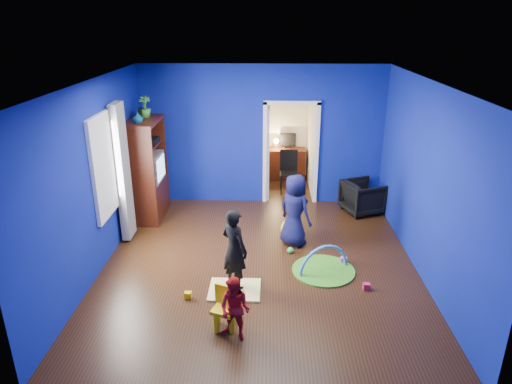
{
  "coord_description": "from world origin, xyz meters",
  "views": [
    {
      "loc": [
        0.13,
        -6.47,
        3.76
      ],
      "look_at": [
        -0.06,
        0.4,
        1.11
      ],
      "focal_mm": 32.0,
      "sensor_mm": 36.0,
      "label": 1
    }
  ],
  "objects_px": {
    "folding_chair": "(289,173)",
    "tv_armoire": "(147,170)",
    "toddler_red": "(235,309)",
    "child_navy": "(295,210)",
    "vase": "(138,118)",
    "child_black": "(234,250)",
    "kid_chair": "(224,311)",
    "crt_tv": "(149,168)",
    "study_desk": "(287,164)",
    "hopper_ball": "(290,228)",
    "armchair": "(362,197)",
    "play_mat": "(323,270)"
  },
  "relations": [
    {
      "from": "study_desk",
      "to": "child_black",
      "type": "bearing_deg",
      "value": -100.86
    },
    {
      "from": "toddler_red",
      "to": "folding_chair",
      "type": "xyz_separation_m",
      "value": [
        0.86,
        5.1,
        0.04
      ]
    },
    {
      "from": "toddler_red",
      "to": "play_mat",
      "type": "bearing_deg",
      "value": 75.95
    },
    {
      "from": "crt_tv",
      "to": "kid_chair",
      "type": "distance_m",
      "value": 3.99
    },
    {
      "from": "child_navy",
      "to": "crt_tv",
      "type": "distance_m",
      "value": 3.02
    },
    {
      "from": "child_navy",
      "to": "hopper_ball",
      "type": "relative_size",
      "value": 3.57
    },
    {
      "from": "child_black",
      "to": "folding_chair",
      "type": "xyz_separation_m",
      "value": [
        0.94,
        3.96,
        -0.17
      ]
    },
    {
      "from": "child_black",
      "to": "kid_chair",
      "type": "xyz_separation_m",
      "value": [
        -0.07,
        -0.94,
        -0.38
      ]
    },
    {
      "from": "study_desk",
      "to": "child_navy",
      "type": "bearing_deg",
      "value": -90.07
    },
    {
      "from": "toddler_red",
      "to": "child_navy",
      "type": "bearing_deg",
      "value": 95.6
    },
    {
      "from": "crt_tv",
      "to": "child_black",
      "type": "bearing_deg",
      "value": -54.2
    },
    {
      "from": "vase",
      "to": "crt_tv",
      "type": "distance_m",
      "value": 1.08
    },
    {
      "from": "tv_armoire",
      "to": "kid_chair",
      "type": "relative_size",
      "value": 3.92
    },
    {
      "from": "child_navy",
      "to": "kid_chair",
      "type": "xyz_separation_m",
      "value": [
        -1.01,
        -2.35,
        -0.39
      ]
    },
    {
      "from": "folding_chair",
      "to": "child_navy",
      "type": "bearing_deg",
      "value": -90.1
    },
    {
      "from": "hopper_ball",
      "to": "tv_armoire",
      "type": "bearing_deg",
      "value": 162.22
    },
    {
      "from": "crt_tv",
      "to": "folding_chair",
      "type": "xyz_separation_m",
      "value": [
        2.78,
        1.41,
        -0.56
      ]
    },
    {
      "from": "folding_chair",
      "to": "child_black",
      "type": "bearing_deg",
      "value": -103.41
    },
    {
      "from": "toddler_red",
      "to": "study_desk",
      "type": "xyz_separation_m",
      "value": [
        0.86,
        6.06,
        -0.05
      ]
    },
    {
      "from": "crt_tv",
      "to": "play_mat",
      "type": "distance_m",
      "value": 3.94
    },
    {
      "from": "folding_chair",
      "to": "tv_armoire",
      "type": "bearing_deg",
      "value": -153.44
    },
    {
      "from": "crt_tv",
      "to": "hopper_ball",
      "type": "xyz_separation_m",
      "value": [
        2.73,
        -0.89,
        -0.84
      ]
    },
    {
      "from": "crt_tv",
      "to": "folding_chair",
      "type": "relative_size",
      "value": 0.76
    },
    {
      "from": "kid_chair",
      "to": "folding_chair",
      "type": "distance_m",
      "value": 5.01
    },
    {
      "from": "child_black",
      "to": "study_desk",
      "type": "height_order",
      "value": "child_black"
    },
    {
      "from": "toddler_red",
      "to": "tv_armoire",
      "type": "height_order",
      "value": "tv_armoire"
    },
    {
      "from": "play_mat",
      "to": "vase",
      "type": "bearing_deg",
      "value": 151.44
    },
    {
      "from": "folding_chair",
      "to": "toddler_red",
      "type": "bearing_deg",
      "value": -99.57
    },
    {
      "from": "child_navy",
      "to": "vase",
      "type": "xyz_separation_m",
      "value": [
        -2.82,
        0.84,
        1.42
      ]
    },
    {
      "from": "crt_tv",
      "to": "study_desk",
      "type": "xyz_separation_m",
      "value": [
        2.78,
        2.37,
        -0.65
      ]
    },
    {
      "from": "folding_chair",
      "to": "hopper_ball",
      "type": "bearing_deg",
      "value": -91.36
    },
    {
      "from": "armchair",
      "to": "toddler_red",
      "type": "xyz_separation_m",
      "value": [
        -2.32,
        -4.0,
        0.09
      ]
    },
    {
      "from": "study_desk",
      "to": "folding_chair",
      "type": "relative_size",
      "value": 0.96
    },
    {
      "from": "child_navy",
      "to": "folding_chair",
      "type": "xyz_separation_m",
      "value": [
        0.0,
        2.55,
        -0.18
      ]
    },
    {
      "from": "play_mat",
      "to": "kid_chair",
      "type": "bearing_deg",
      "value": -135.04
    },
    {
      "from": "vase",
      "to": "tv_armoire",
      "type": "height_order",
      "value": "vase"
    },
    {
      "from": "hopper_ball",
      "to": "folding_chair",
      "type": "relative_size",
      "value": 0.39
    },
    {
      "from": "child_navy",
      "to": "play_mat",
      "type": "xyz_separation_m",
      "value": [
        0.42,
        -0.93,
        -0.63
      ]
    },
    {
      "from": "child_black",
      "to": "study_desk",
      "type": "relative_size",
      "value": 1.42
    },
    {
      "from": "toddler_red",
      "to": "vase",
      "type": "relative_size",
      "value": 4.19
    },
    {
      "from": "toddler_red",
      "to": "vase",
      "type": "xyz_separation_m",
      "value": [
        -1.96,
        3.39,
        1.64
      ]
    },
    {
      "from": "child_navy",
      "to": "tv_armoire",
      "type": "xyz_separation_m",
      "value": [
        -2.82,
        1.14,
        0.34
      ]
    },
    {
      "from": "toddler_red",
      "to": "crt_tv",
      "type": "xyz_separation_m",
      "value": [
        -1.92,
        3.69,
        0.6
      ]
    },
    {
      "from": "hopper_ball",
      "to": "toddler_red",
      "type": "bearing_deg",
      "value": -106.03
    },
    {
      "from": "child_black",
      "to": "hopper_ball",
      "type": "distance_m",
      "value": 1.94
    },
    {
      "from": "child_black",
      "to": "vase",
      "type": "relative_size",
      "value": 6.22
    },
    {
      "from": "tv_armoire",
      "to": "play_mat",
      "type": "xyz_separation_m",
      "value": [
        3.24,
        -2.06,
        -0.97
      ]
    },
    {
      "from": "tv_armoire",
      "to": "study_desk",
      "type": "distance_m",
      "value": 3.73
    },
    {
      "from": "child_black",
      "to": "tv_armoire",
      "type": "height_order",
      "value": "tv_armoire"
    },
    {
      "from": "tv_armoire",
      "to": "folding_chair",
      "type": "xyz_separation_m",
      "value": [
        2.82,
        1.41,
        -0.52
      ]
    }
  ]
}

